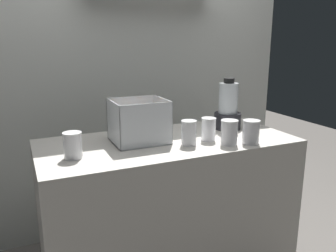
# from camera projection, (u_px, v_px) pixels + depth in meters

# --- Properties ---
(counter) EXTENTS (1.40, 0.64, 0.90)m
(counter) POSITION_uv_depth(u_px,v_px,m) (168.00, 214.00, 2.02)
(counter) COLOR beige
(counter) RESTS_ON ground_plane
(back_wall_unit) EXTENTS (2.60, 0.24, 2.50)m
(back_wall_unit) POSITION_uv_depth(u_px,v_px,m) (125.00, 64.00, 2.50)
(back_wall_unit) COLOR silver
(back_wall_unit) RESTS_ON ground_plane
(carrot_display_bin) EXTENTS (0.28, 0.25, 0.23)m
(carrot_display_bin) POSITION_uv_depth(u_px,v_px,m) (140.00, 128.00, 1.87)
(carrot_display_bin) COLOR white
(carrot_display_bin) RESTS_ON counter
(blender_pitcher) EXTENTS (0.16, 0.16, 0.31)m
(blender_pitcher) POSITION_uv_depth(u_px,v_px,m) (228.00, 109.00, 2.12)
(blender_pitcher) COLOR black
(blender_pitcher) RESTS_ON counter
(juice_cup_pomegranate_far_left) EXTENTS (0.09, 0.09, 0.12)m
(juice_cup_pomegranate_far_left) POSITION_uv_depth(u_px,v_px,m) (73.00, 147.00, 1.61)
(juice_cup_pomegranate_far_left) COLOR white
(juice_cup_pomegranate_far_left) RESTS_ON counter
(juice_cup_carrot_left) EXTENTS (0.08, 0.08, 0.13)m
(juice_cup_carrot_left) POSITION_uv_depth(u_px,v_px,m) (189.00, 134.00, 1.81)
(juice_cup_carrot_left) COLOR white
(juice_cup_carrot_left) RESTS_ON counter
(juice_cup_pomegranate_middle) EXTENTS (0.08, 0.08, 0.13)m
(juice_cup_pomegranate_middle) POSITION_uv_depth(u_px,v_px,m) (208.00, 130.00, 1.89)
(juice_cup_pomegranate_middle) COLOR white
(juice_cup_pomegranate_middle) RESTS_ON counter
(juice_cup_pomegranate_right) EXTENTS (0.09, 0.09, 0.13)m
(juice_cup_pomegranate_right) POSITION_uv_depth(u_px,v_px,m) (229.00, 134.00, 1.82)
(juice_cup_pomegranate_right) COLOR white
(juice_cup_pomegranate_right) RESTS_ON counter
(juice_cup_mango_far_right) EXTENTS (0.09, 0.09, 0.13)m
(juice_cup_mango_far_right) POSITION_uv_depth(u_px,v_px,m) (251.00, 133.00, 1.83)
(juice_cup_mango_far_right) COLOR white
(juice_cup_mango_far_right) RESTS_ON counter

